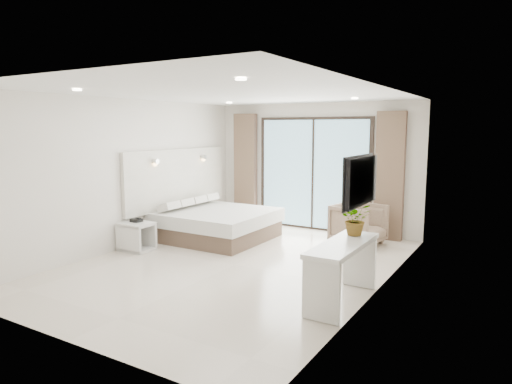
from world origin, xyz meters
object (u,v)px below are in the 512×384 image
armchair (359,222)px  nightstand (137,237)px  console_desk (343,260)px  bed (216,224)px

armchair → nightstand: bearing=138.2°
console_desk → bed: bearing=149.9°
nightstand → console_desk: (4.02, -0.46, 0.30)m
bed → nightstand: size_ratio=3.58×
nightstand → armchair: size_ratio=0.66×
bed → console_desk: 3.87m
nightstand → console_desk: bearing=-7.9°
nightstand → armchair: 4.09m
console_desk → armchair: 3.02m
console_desk → armchair: size_ratio=1.75×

